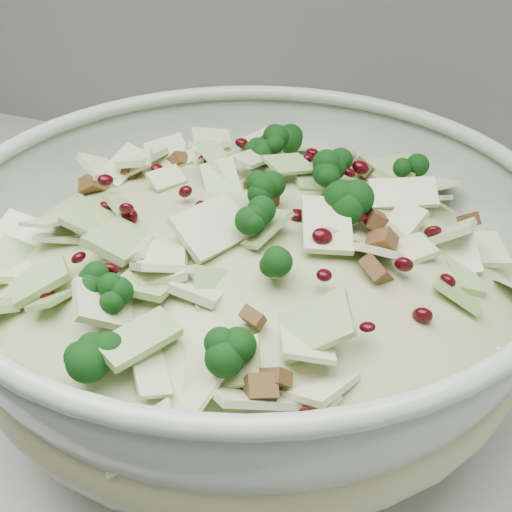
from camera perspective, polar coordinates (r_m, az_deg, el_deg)
The scene contains 3 objects.
counter at distance 1.09m, azimuth -16.50°, elevation -18.86°, with size 3.60×0.60×0.90m, color #B3B3AE.
mixing_bowl at distance 0.51m, azimuth -0.45°, elevation -2.81°, with size 0.51×0.51×0.16m.
salad at distance 0.49m, azimuth -0.46°, elevation -0.30°, with size 0.52×0.52×0.17m.
Camera 1 is at (0.51, 1.23, 1.29)m, focal length 50.00 mm.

